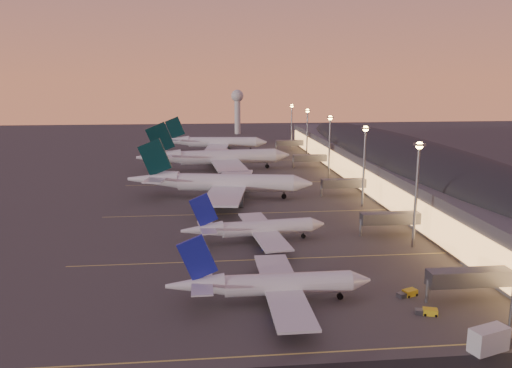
% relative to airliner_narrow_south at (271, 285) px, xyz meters
% --- Properties ---
extents(ground, '(700.00, 700.00, 0.00)m').
position_rel_airliner_narrow_south_xyz_m(ground, '(2.67, 27.28, -3.50)').
color(ground, '#3F3C3A').
extents(airliner_narrow_south, '(37.71, 33.55, 13.53)m').
position_rel_airliner_narrow_south_xyz_m(airliner_narrow_south, '(0.00, 0.00, 0.00)').
color(airliner_narrow_south, silver).
rests_on(airliner_narrow_south, ground).
extents(airliner_narrow_north, '(37.04, 33.30, 13.22)m').
position_rel_airliner_narrow_south_xyz_m(airliner_narrow_north, '(0.65, 35.24, -0.08)').
color(airliner_narrow_north, silver).
rests_on(airliner_narrow_north, ground).
extents(airliner_wide_near, '(63.95, 58.98, 20.51)m').
position_rel_airliner_narrow_south_xyz_m(airliner_wide_near, '(-6.76, 83.81, 1.78)').
color(airliner_wide_near, silver).
rests_on(airliner_wide_near, ground).
extents(airliner_wide_mid, '(69.03, 63.13, 22.08)m').
position_rel_airliner_narrow_south_xyz_m(airliner_wide_mid, '(-7.12, 137.76, 2.19)').
color(airliner_wide_mid, silver).
rests_on(airliner_wide_mid, ground).
extents(airliner_wide_far, '(61.46, 56.32, 19.66)m').
position_rel_airliner_narrow_south_xyz_m(airliner_wide_far, '(-7.04, 197.75, 1.56)').
color(airliner_wide_far, silver).
rests_on(airliner_wide_far, ground).
extents(terminal_building, '(56.35, 255.00, 17.46)m').
position_rel_airliner_narrow_south_xyz_m(terminal_building, '(64.51, 99.75, 5.28)').
color(terminal_building, '#4D4D52').
rests_on(terminal_building, ground).
extents(light_masts, '(2.20, 217.20, 25.90)m').
position_rel_airliner_narrow_south_xyz_m(light_masts, '(38.67, 92.28, 14.06)').
color(light_masts, slate).
rests_on(light_masts, ground).
extents(radar_tower, '(9.00, 9.00, 32.50)m').
position_rel_airliner_narrow_south_xyz_m(radar_tower, '(12.67, 287.28, 18.38)').
color(radar_tower, silver).
rests_on(radar_tower, ground).
extents(lane_markings, '(90.00, 180.36, 0.00)m').
position_rel_airliner_narrow_south_xyz_m(lane_markings, '(2.67, 67.28, -3.49)').
color(lane_markings, '#D8C659').
rests_on(lane_markings, ground).
extents(baggage_tug_a, '(3.98, 2.52, 1.11)m').
position_rel_airliner_narrow_south_xyz_m(baggage_tug_a, '(26.64, -7.47, -2.99)').
color(baggage_tug_a, gold).
rests_on(baggage_tug_a, ground).
extents(baggage_tug_b, '(4.29, 2.88, 1.19)m').
position_rel_airliner_narrow_south_xyz_m(baggage_tug_b, '(26.26, 0.18, -2.95)').
color(baggage_tug_b, gold).
rests_on(baggage_tug_b, ground).
extents(catering_truck_a, '(7.10, 4.47, 3.73)m').
position_rel_airliner_narrow_south_xyz_m(catering_truck_a, '(30.93, -19.67, -1.75)').
color(catering_truck_a, silver).
rests_on(catering_truck_a, ground).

